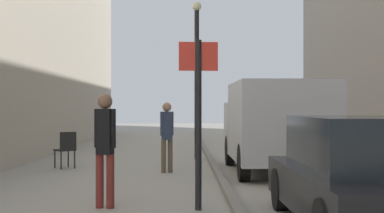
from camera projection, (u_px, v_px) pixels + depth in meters
name	position (u px, v px, depth m)	size (l,w,h in m)	color
ground_plane	(153.00, 167.00, 14.88)	(80.00, 80.00, 0.00)	gray
kerb_strip	(213.00, 165.00, 14.90)	(0.16, 40.00, 0.12)	slate
pedestrian_main_foreground	(167.00, 132.00, 13.67)	(0.32, 0.25, 1.68)	brown
pedestrian_mid_block	(105.00, 142.00, 8.87)	(0.34, 0.25, 1.78)	maroon
delivery_van	(275.00, 124.00, 13.69)	(2.13, 4.90, 2.15)	#B7B7BC
parked_car	(363.00, 174.00, 7.29)	(1.85, 4.21, 1.45)	black
street_sign_post	(198.00, 109.00, 8.71)	(0.60, 0.10, 2.60)	black
lamp_post	(197.00, 69.00, 17.23)	(0.28, 0.28, 4.76)	black
cafe_chair_near_window	(66.00, 147.00, 14.58)	(0.62, 0.62, 0.94)	black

